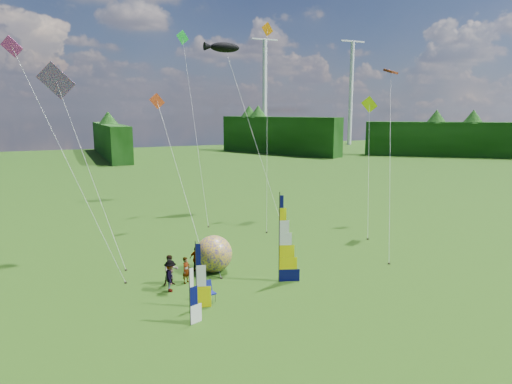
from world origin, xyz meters
name	(u,v)px	position (x,y,z in m)	size (l,w,h in m)	color
ground	(303,304)	(0.00, 0.00, 0.00)	(220.00, 220.00, 0.00)	#3E6A18
treeline_ring	(305,231)	(0.00, 0.00, 4.00)	(210.00, 210.00, 8.00)	#23551B
turbine_left	(351,94)	(70.00, 95.00, 15.00)	(8.00, 1.20, 30.00)	silver
turbine_right	(265,94)	(45.00, 102.00, 15.00)	(8.00, 1.20, 30.00)	silver
feather_banner_main	(279,239)	(0.25, 3.41, 2.65)	(1.43, 0.10, 5.31)	#060943
side_banner_left	(196,276)	(-5.35, 1.85, 1.74)	(0.97, 0.10, 3.48)	#EBDD00
side_banner_far	(190,297)	(-6.19, 0.06, 1.43)	(0.86, 0.10, 2.85)	white
bol_inflatable	(214,254)	(-2.76, 6.68, 1.18)	(2.36, 2.36, 2.36)	navy
spectator_a	(186,270)	(-4.90, 5.50, 0.80)	(0.58, 0.38, 1.60)	#66594C
spectator_b	(171,270)	(-5.83, 5.53, 0.91)	(0.89, 0.44, 1.83)	#66594C
spectator_c	(170,276)	(-6.07, 4.59, 0.92)	(1.18, 0.44, 1.83)	#66594C
spectator_d	(196,259)	(-3.79, 7.10, 0.84)	(0.98, 0.40, 1.67)	#66594C
camp_chair	(209,292)	(-4.50, 2.33, 0.56)	(0.65, 0.65, 1.12)	#0C1359
kite_whale	(252,122)	(5.43, 19.54, 9.13)	(3.94, 15.95, 18.26)	black
kite_rainbow_delta	(89,156)	(-9.54, 12.20, 7.18)	(7.50, 10.39, 14.35)	#DC374F
kite_parafoil	(391,147)	(11.22, 6.96, 7.49)	(8.86, 10.75, 14.98)	red
small_kite_red	(177,163)	(-2.71, 15.66, 6.06)	(3.32, 11.08, 12.13)	#F44721
small_kite_orange	(267,118)	(6.20, 17.81, 9.51)	(6.00, 10.26, 19.03)	orange
small_kite_yellow	(369,160)	(12.89, 11.58, 6.00)	(6.60, 8.34, 12.00)	#EFFF06
small_kite_pink	(68,157)	(-10.87, 9.18, 7.48)	(7.30, 6.74, 14.95)	#D833A2
small_kite_green	(195,120)	(0.71, 22.26, 9.31)	(2.98, 11.67, 18.62)	green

